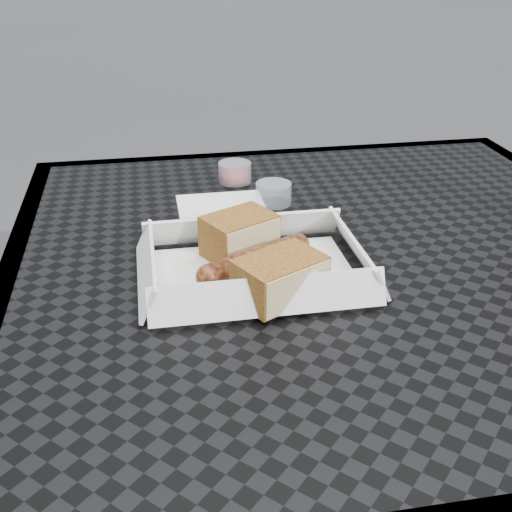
{
  "coord_description": "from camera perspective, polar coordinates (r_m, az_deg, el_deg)",
  "views": [
    {
      "loc": [
        -0.22,
        -0.66,
        1.09
      ],
      "look_at": [
        -0.11,
        -0.05,
        0.78
      ],
      "focal_mm": 45.0,
      "sensor_mm": 36.0,
      "label": 1
    }
  ],
  "objects": [
    {
      "name": "patio_table",
      "position": [
        0.81,
        7.31,
        -4.38
      ],
      "size": [
        0.8,
        0.8,
        0.74
      ],
      "color": "black",
      "rests_on": "ground"
    },
    {
      "name": "condiment_cup_sauce",
      "position": [
        0.98,
        -1.9,
        7.45
      ],
      "size": [
        0.05,
        0.05,
        0.03
      ],
      "primitive_type": "cylinder",
      "color": "maroon",
      "rests_on": "patio_table"
    },
    {
      "name": "condiment_cup_empty",
      "position": [
        0.9,
        1.56,
        5.58
      ],
      "size": [
        0.05,
        0.05,
        0.03
      ],
      "primitive_type": "cylinder",
      "color": "silver",
      "rests_on": "patio_table"
    },
    {
      "name": "bratwurst",
      "position": [
        0.71,
        -0.07,
        -0.39
      ],
      "size": [
        0.14,
        0.08,
        0.03
      ],
      "rotation": [
        0.0,
        0.0,
        0.48
      ],
      "color": "brown",
      "rests_on": "food_tray"
    },
    {
      "name": "bread_near",
      "position": [
        0.74,
        -1.48,
        1.83
      ],
      "size": [
        0.1,
        0.09,
        0.05
      ],
      "primitive_type": "cube",
      "rotation": [
        0.0,
        0.0,
        0.48
      ],
      "color": "#926024",
      "rests_on": "food_tray"
    },
    {
      "name": "napkin",
      "position": [
        0.89,
        -3.01,
        4.18
      ],
      "size": [
        0.12,
        0.12,
        0.0
      ],
      "primitive_type": "cube",
      "rotation": [
        0.0,
        0.0,
        -0.0
      ],
      "color": "white",
      "rests_on": "patio_table"
    },
    {
      "name": "food_tray",
      "position": [
        0.72,
        -0.14,
        -1.63
      ],
      "size": [
        0.22,
        0.15,
        0.0
      ],
      "primitive_type": "cube",
      "color": "white",
      "rests_on": "patio_table"
    },
    {
      "name": "bread_far",
      "position": [
        0.66,
        2.14,
        -1.95
      ],
      "size": [
        0.1,
        0.09,
        0.04
      ],
      "primitive_type": "cube",
      "rotation": [
        0.0,
        0.0,
        0.48
      ],
      "color": "#926024",
      "rests_on": "food_tray"
    },
    {
      "name": "veg_garnish",
      "position": [
        0.7,
        4.92,
        -2.28
      ],
      "size": [
        0.03,
        0.03,
        0.0
      ],
      "color": "#E83A0A",
      "rests_on": "food_tray"
    }
  ]
}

